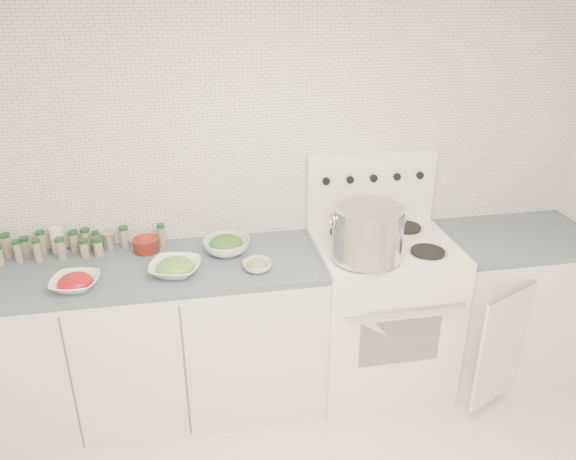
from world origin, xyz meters
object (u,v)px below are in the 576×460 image
Objects in this scene: stock_pot at (368,231)px; bowl_tomato at (75,282)px; stove at (379,309)px; bowl_snowpea at (175,267)px.

stock_pot reaches higher than bowl_tomato.
stove reaches higher than stock_pot.
stove is at bearing 5.02° from bowl_snowpea.
bowl_snowpea is (0.47, 0.06, 0.00)m from bowl_tomato.
stove is at bearing 5.62° from bowl_tomato.
stock_pot is (-0.17, -0.18, 0.60)m from stove.
stock_pot reaches higher than bowl_snowpea.
bowl_tomato is at bearing -174.38° from stove.
bowl_snowpea is (-1.14, -0.10, 0.44)m from stove.
stove reaches higher than bowl_snowpea.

